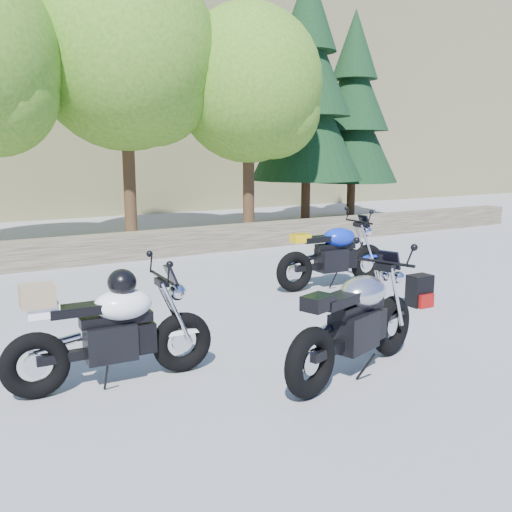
{
  "coord_description": "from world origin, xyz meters",
  "views": [
    {
      "loc": [
        -3.48,
        -5.11,
        2.06
      ],
      "look_at": [
        0.2,
        1.0,
        0.75
      ],
      "focal_mm": 40.0,
      "sensor_mm": 36.0,
      "label": 1
    }
  ],
  "objects_px": {
    "white_bike": "(111,329)",
    "blue_bike": "(333,256)",
    "backpack": "(420,291)",
    "silver_bike": "(356,323)"
  },
  "relations": [
    {
      "from": "white_bike",
      "to": "backpack",
      "type": "height_order",
      "value": "white_bike"
    },
    {
      "from": "white_bike",
      "to": "backpack",
      "type": "distance_m",
      "value": 4.4
    },
    {
      "from": "silver_bike",
      "to": "backpack",
      "type": "height_order",
      "value": "silver_bike"
    },
    {
      "from": "silver_bike",
      "to": "blue_bike",
      "type": "bearing_deg",
      "value": 37.41
    },
    {
      "from": "white_bike",
      "to": "blue_bike",
      "type": "bearing_deg",
      "value": 29.35
    },
    {
      "from": "white_bike",
      "to": "backpack",
      "type": "xyz_separation_m",
      "value": [
        4.36,
        0.46,
        -0.31
      ]
    },
    {
      "from": "silver_bike",
      "to": "white_bike",
      "type": "relative_size",
      "value": 1.04
    },
    {
      "from": "white_bike",
      "to": "blue_bike",
      "type": "relative_size",
      "value": 0.95
    },
    {
      "from": "backpack",
      "to": "blue_bike",
      "type": "bearing_deg",
      "value": 102.28
    },
    {
      "from": "white_bike",
      "to": "blue_bike",
      "type": "height_order",
      "value": "white_bike"
    }
  ]
}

